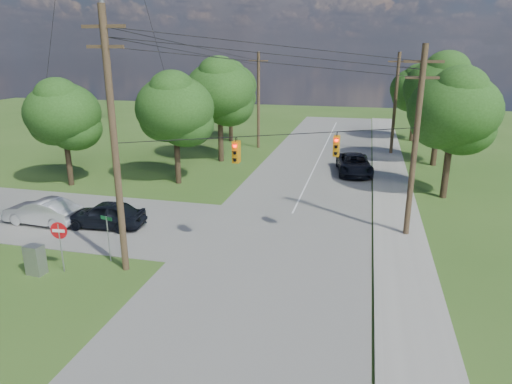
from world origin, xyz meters
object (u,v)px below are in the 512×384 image
(control_cabinet, at_px, (35,260))
(pole_sw, at_px, (114,143))
(pole_ne, at_px, (415,141))
(car_cross_dark, at_px, (105,214))
(car_main_north, at_px, (354,164))
(do_not_enter_sign, at_px, (60,236))
(pole_north_e, at_px, (395,103))
(pole_north_w, at_px, (258,100))
(car_cross_silver, at_px, (42,212))

(control_cabinet, bearing_deg, pole_sw, 25.05)
(pole_ne, bearing_deg, car_cross_dark, -170.35)
(car_cross_dark, bearing_deg, car_main_north, 135.18)
(pole_ne, bearing_deg, control_cabinet, -152.49)
(car_cross_dark, height_order, do_not_enter_sign, do_not_enter_sign)
(pole_ne, bearing_deg, do_not_enter_sign, -152.34)
(control_cabinet, bearing_deg, pole_north_e, 65.36)
(pole_north_e, relative_size, control_cabinet, 6.85)
(pole_ne, bearing_deg, pole_sw, -150.62)
(pole_north_w, height_order, control_cabinet, pole_north_w)
(pole_sw, relative_size, pole_north_e, 1.20)
(pole_ne, bearing_deg, pole_north_e, 90.00)
(pole_north_w, bearing_deg, pole_ne, -57.71)
(pole_sw, relative_size, pole_ne, 1.14)
(pole_north_w, xyz_separation_m, control_cabinet, (-3.46, -31.04, -4.40))
(pole_ne, height_order, car_cross_dark, pole_ne)
(car_main_north, relative_size, control_cabinet, 4.05)
(pole_north_w, bearing_deg, control_cabinet, -96.36)
(control_cabinet, bearing_deg, car_cross_dark, 94.43)
(pole_north_e, bearing_deg, pole_sw, -114.52)
(pole_ne, distance_m, pole_north_e, 22.00)
(car_cross_dark, xyz_separation_m, car_cross_silver, (-4.01, -0.42, -0.02))
(car_main_north, bearing_deg, car_cross_dark, -138.81)
(pole_north_e, distance_m, car_cross_dark, 30.69)
(car_cross_dark, height_order, control_cabinet, car_cross_dark)
(pole_north_e, bearing_deg, car_cross_dark, -124.81)
(car_main_north, height_order, control_cabinet, car_main_north)
(car_cross_silver, bearing_deg, pole_north_e, 143.37)
(pole_north_e, height_order, control_cabinet, pole_north_e)
(car_cross_dark, bearing_deg, pole_north_e, 141.20)
(pole_ne, height_order, pole_north_e, pole_ne)
(pole_ne, bearing_deg, car_main_north, 104.45)
(pole_sw, distance_m, car_cross_silver, 10.43)
(do_not_enter_sign, bearing_deg, car_cross_dark, 95.41)
(pole_sw, bearing_deg, pole_north_e, 65.48)
(do_not_enter_sign, bearing_deg, pole_north_w, 80.01)
(car_main_north, bearing_deg, pole_north_w, 132.03)
(control_cabinet, relative_size, do_not_enter_sign, 0.58)
(pole_north_e, bearing_deg, pole_ne, -90.00)
(car_main_north, bearing_deg, do_not_enter_sign, -128.62)
(pole_sw, distance_m, pole_north_w, 29.62)
(car_cross_dark, relative_size, car_main_north, 0.80)
(car_cross_silver, bearing_deg, car_main_north, 136.14)
(pole_sw, distance_m, control_cabinet, 6.87)
(pole_north_e, height_order, car_cross_dark, pole_north_e)
(pole_ne, bearing_deg, pole_north_w, 122.29)
(pole_north_e, xyz_separation_m, car_cross_dark, (-17.34, -24.95, -4.30))
(car_cross_dark, bearing_deg, pole_ne, 95.65)
(pole_ne, distance_m, pole_north_w, 26.03)
(car_main_north, bearing_deg, control_cabinet, -130.11)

